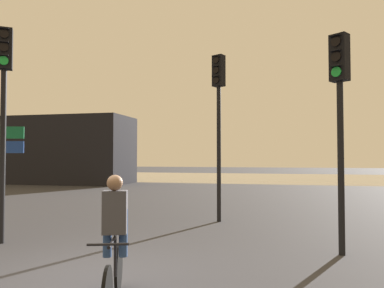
{
  "coord_description": "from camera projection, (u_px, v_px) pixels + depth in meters",
  "views": [
    {
      "loc": [
        2.83,
        -5.15,
        1.85
      ],
      "look_at": [
        0.5,
        5.0,
        2.2
      ],
      "focal_mm": 35.0,
      "sensor_mm": 36.0,
      "label": 1
    }
  ],
  "objects": [
    {
      "name": "ground_plane",
      "position": [
        85.0,
        280.0,
        5.59
      ],
      "size": [
        120.0,
        120.0,
        0.0
      ],
      "primitive_type": "plane",
      "color": "#333338"
    },
    {
      "name": "water_strip",
      "position": [
        245.0,
        177.0,
        33.03
      ],
      "size": [
        80.0,
        16.0,
        0.01
      ],
      "primitive_type": "cube",
      "color": "#9E937F",
      "rests_on": "ground"
    },
    {
      "name": "distant_building",
      "position": [
        41.0,
        150.0,
        26.39
      ],
      "size": [
        12.9,
        4.0,
        4.57
      ],
      "primitive_type": "cube",
      "color": "black",
      "rests_on": "ground"
    },
    {
      "name": "traffic_light_near_right",
      "position": [
        340.0,
        100.0,
        7.12
      ],
      "size": [
        0.4,
        0.42,
        4.19
      ],
      "rotation": [
        0.0,
        0.0,
        2.53
      ],
      "color": "black",
      "rests_on": "ground"
    },
    {
      "name": "traffic_light_center",
      "position": [
        219.0,
        106.0,
        10.74
      ],
      "size": [
        0.39,
        0.41,
        4.77
      ],
      "rotation": [
        0.0,
        0.0,
        2.7
      ],
      "color": "black",
      "rests_on": "ground"
    },
    {
      "name": "traffic_light_near_left",
      "position": [
        4.0,
        93.0,
        8.08
      ],
      "size": [
        0.4,
        0.42,
        4.64
      ],
      "rotation": [
        0.0,
        0.0,
        3.75
      ],
      "color": "black",
      "rests_on": "ground"
    },
    {
      "name": "direction_sign_post",
      "position": [
        0.0,
        159.0,
        8.71
      ],
      "size": [
        1.07,
        0.32,
        2.6
      ],
      "rotation": [
        0.0,
        0.0,
        3.41
      ],
      "color": "slate",
      "rests_on": "ground"
    },
    {
      "name": "cyclist",
      "position": [
        114.0,
        239.0,
        4.66
      ],
      "size": [
        0.64,
        1.64,
        1.62
      ],
      "rotation": [
        0.0,
        0.0,
        -2.84
      ],
      "color": "black",
      "rests_on": "ground"
    }
  ]
}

